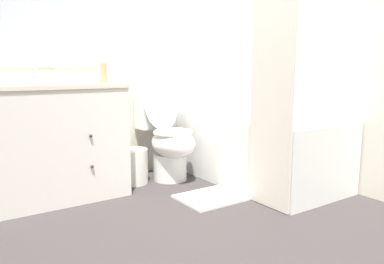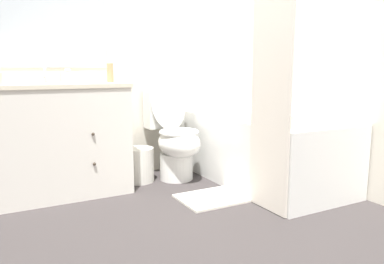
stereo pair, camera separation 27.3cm
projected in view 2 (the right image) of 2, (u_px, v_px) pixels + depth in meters
ground_plane at (233, 246)px, 2.09m from camera, size 14.00×14.00×0.00m
wall_back at (127, 38)px, 3.37m from camera, size 8.00×0.06×2.50m
wall_right at (308, 37)px, 3.24m from camera, size 0.05×2.69×2.50m
vanity_cabinet at (51, 139)px, 2.89m from camera, size 1.14×0.60×0.87m
sink_faucet at (44, 78)px, 3.00m from camera, size 0.14×0.12×0.12m
toilet at (174, 138)px, 3.34m from camera, size 0.35×0.64×0.86m
bathtub at (261, 149)px, 3.26m from camera, size 0.77×1.56×0.57m
shower_curtain at (272, 62)px, 2.47m from camera, size 0.01×0.39×2.03m
wastebasket at (139, 165)px, 3.27m from camera, size 0.26×0.26×0.30m
tissue_box at (68, 77)px, 3.02m from camera, size 0.11×0.12×0.11m
soap_dispenser at (110, 72)px, 3.05m from camera, size 0.05×0.05×0.18m
bath_towel_folded at (290, 120)px, 2.69m from camera, size 0.36×0.23×0.09m
bath_mat at (213, 198)px, 2.85m from camera, size 0.50×0.39×0.02m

